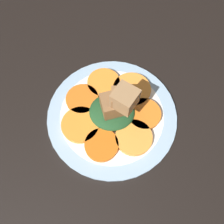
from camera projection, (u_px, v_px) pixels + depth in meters
table_slab at (112, 117)px, 53.61cm from camera, size 120.00×120.00×2.00cm
plate at (112, 115)px, 52.22cm from camera, size 30.77×30.77×1.05cm
carrot_slice_0 at (132, 90)px, 53.73cm from camera, size 9.34×9.34×1.19cm
carrot_slice_1 at (104, 83)px, 54.53cm from camera, size 8.11×8.11×1.19cm
carrot_slice_2 at (82, 99)px, 52.62cm from camera, size 7.87×7.87×1.19cm
carrot_slice_3 at (80, 125)px, 49.92cm from camera, size 8.71×8.71×1.19cm
carrot_slice_4 at (102, 145)px, 47.95cm from camera, size 7.51×7.51×1.19cm
carrot_slice_5 at (134, 137)px, 48.65cm from camera, size 8.31×8.31×1.19cm
carrot_slice_6 at (144, 113)px, 51.10cm from camera, size 7.87×7.87×1.19cm
center_pile at (115, 107)px, 47.86cm from camera, size 10.97×9.56×11.48cm
fork at (109, 88)px, 54.38cm from camera, size 17.53×8.99×0.40cm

